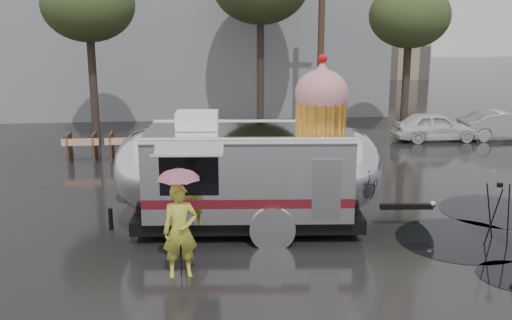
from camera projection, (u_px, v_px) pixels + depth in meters
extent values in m
plane|color=black|center=(339.00, 262.00, 12.80)|extent=(120.00, 120.00, 0.00)
cylinder|color=black|center=(495.00, 211.00, 16.11)|extent=(2.92, 2.92, 0.01)
cylinder|color=black|center=(143.00, 196.00, 17.46)|extent=(1.55, 1.55, 0.01)
cylinder|color=black|center=(460.00, 240.00, 14.07)|extent=(2.99, 2.99, 0.01)
cylinder|color=#473323|center=(321.00, 30.00, 25.51)|extent=(0.28, 0.28, 9.00)
cylinder|color=#382D26|center=(92.00, 72.00, 23.94)|extent=(0.32, 0.32, 5.85)
ellipsoid|color=#2B391A|center=(88.00, 5.00, 23.32)|extent=(3.64, 3.64, 2.86)
cylinder|color=#382D26|center=(260.00, 56.00, 26.48)|extent=(0.32, 0.32, 6.75)
cylinder|color=#382D26|center=(406.00, 74.00, 25.33)|extent=(0.32, 0.32, 5.40)
ellipsoid|color=#2B391A|center=(410.00, 16.00, 24.76)|extent=(3.36, 3.36, 2.64)
cube|color=#473323|center=(70.00, 147.00, 21.57)|extent=(0.08, 0.80, 1.00)
cube|color=#473323|center=(95.00, 146.00, 21.66)|extent=(0.08, 0.80, 1.00)
cube|color=#E5590C|center=(80.00, 142.00, 21.19)|extent=(1.30, 0.04, 0.25)
cube|color=#473323|center=(112.00, 146.00, 21.72)|extent=(0.08, 0.80, 1.00)
cube|color=#473323|center=(137.00, 146.00, 21.81)|extent=(0.08, 0.80, 1.00)
cube|color=#E5590C|center=(123.00, 141.00, 21.34)|extent=(1.30, 0.04, 0.25)
cube|color=#473323|center=(154.00, 145.00, 21.88)|extent=(0.08, 0.80, 1.00)
cube|color=#473323|center=(178.00, 145.00, 21.97)|extent=(0.08, 0.80, 1.00)
cube|color=#E5590C|center=(165.00, 140.00, 21.50)|extent=(1.30, 0.04, 0.25)
imported|color=silver|center=(435.00, 124.00, 24.95)|extent=(4.00, 1.80, 1.40)
imported|color=#B2B2B7|center=(503.00, 123.00, 25.26)|extent=(4.00, 1.80, 1.40)
cube|color=silver|center=(248.00, 169.00, 14.46)|extent=(4.99, 2.90, 1.96)
ellipsoid|color=silver|center=(346.00, 168.00, 14.51)|extent=(1.84, 2.64, 1.96)
ellipsoid|color=silver|center=(148.00, 169.00, 14.41)|extent=(1.84, 2.64, 1.96)
cube|color=black|center=(248.00, 214.00, 14.74)|extent=(5.61, 2.63, 0.33)
cylinder|color=black|center=(272.00, 230.00, 13.66)|extent=(0.78, 0.30, 0.76)
cylinder|color=black|center=(268.00, 200.00, 15.84)|extent=(0.78, 0.30, 0.76)
cylinder|color=silver|center=(273.00, 230.00, 13.50)|extent=(1.05, 0.20, 1.05)
cube|color=black|center=(406.00, 206.00, 14.78)|extent=(1.31, 0.24, 0.13)
sphere|color=silver|center=(433.00, 204.00, 14.78)|extent=(0.19, 0.19, 0.17)
cylinder|color=black|center=(111.00, 219.00, 14.69)|extent=(0.12, 0.12, 0.54)
cube|color=#560F17|center=(248.00, 204.00, 13.37)|extent=(4.78, 0.44, 0.22)
cube|color=#560F17|center=(247.00, 175.00, 15.79)|extent=(4.78, 0.44, 0.22)
cube|color=black|center=(189.00, 177.00, 13.17)|extent=(1.31, 0.14, 0.87)
cube|color=#AEA6A1|center=(187.00, 155.00, 12.79)|extent=(1.57, 0.67, 0.16)
cube|color=silver|center=(326.00, 190.00, 13.31)|extent=(0.65, 0.09, 1.42)
cube|color=white|center=(197.00, 120.00, 14.15)|extent=(1.04, 0.79, 0.41)
cylinder|color=gold|center=(321.00, 115.00, 14.19)|extent=(1.23, 1.23, 0.65)
ellipsoid|color=#D18C8F|center=(322.00, 93.00, 14.06)|extent=(1.37, 1.37, 1.13)
cone|color=#D18C8F|center=(322.00, 69.00, 13.93)|extent=(0.59, 0.59, 0.44)
sphere|color=red|center=(322.00, 59.00, 13.87)|extent=(0.24, 0.24, 0.22)
imported|color=gold|center=(180.00, 231.00, 11.94)|extent=(0.74, 0.53, 1.91)
imported|color=pink|center=(179.00, 185.00, 11.71)|extent=(1.06, 1.06, 0.72)
cylinder|color=black|center=(180.00, 237.00, 11.97)|extent=(0.02, 0.02, 1.65)
cylinder|color=black|center=(508.00, 215.00, 13.68)|extent=(0.11, 0.31, 1.40)
cylinder|color=black|center=(489.00, 211.00, 13.94)|extent=(0.32, 0.10, 1.40)
cylinder|color=black|center=(493.00, 217.00, 13.53)|extent=(0.23, 0.24, 1.40)
cube|color=black|center=(500.00, 185.00, 13.55)|extent=(0.14, 0.13, 0.10)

